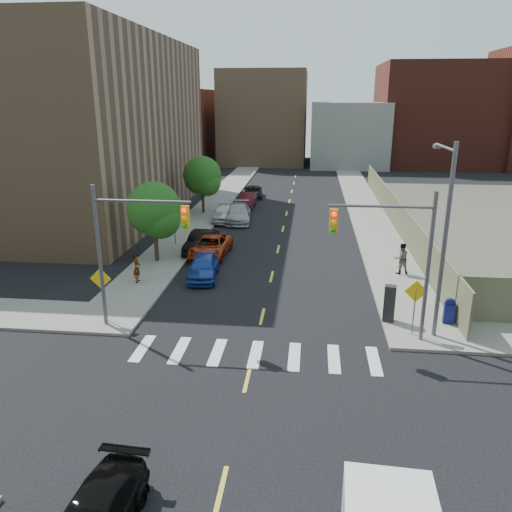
% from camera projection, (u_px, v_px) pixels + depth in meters
% --- Properties ---
extents(ground, '(160.00, 160.00, 0.00)m').
position_uv_depth(ground, '(240.00, 408.00, 18.04)').
color(ground, black).
rests_on(ground, ground).
extents(sidewalk_nw, '(3.50, 73.00, 0.15)m').
position_uv_depth(sidewalk_nw, '(224.00, 193.00, 58.13)').
color(sidewalk_nw, gray).
rests_on(sidewalk_nw, ground).
extents(sidewalk_ne, '(3.50, 73.00, 0.15)m').
position_uv_depth(sidewalk_ne, '(359.00, 196.00, 56.50)').
color(sidewalk_ne, gray).
rests_on(sidewalk_ne, ground).
extents(fence_north, '(0.12, 44.00, 2.50)m').
position_uv_depth(fence_north, '(395.00, 212.00, 43.16)').
color(fence_north, '#656949').
rests_on(fence_north, ground).
extents(building_nw, '(22.00, 30.00, 16.00)m').
position_uv_depth(building_nw, '(51.00, 128.00, 46.33)').
color(building_nw, '#8C6B4C').
rests_on(building_nw, ground).
extents(bg_bldg_west, '(14.00, 18.00, 12.00)m').
position_uv_depth(bg_bldg_west, '(170.00, 127.00, 84.82)').
color(bg_bldg_west, '#592319').
rests_on(bg_bldg_west, ground).
extents(bg_bldg_midwest, '(14.00, 16.00, 15.00)m').
position_uv_depth(bg_bldg_midwest, '(264.00, 117.00, 84.58)').
color(bg_bldg_midwest, '#8C6B4C').
rests_on(bg_bldg_midwest, ground).
extents(bg_bldg_center, '(12.00, 16.00, 10.00)m').
position_uv_depth(bg_bldg_center, '(348.00, 134.00, 81.97)').
color(bg_bldg_center, gray).
rests_on(bg_bldg_center, ground).
extents(bg_bldg_east, '(18.00, 18.00, 16.00)m').
position_uv_depth(bg_bldg_east, '(435.00, 115.00, 81.48)').
color(bg_bldg_east, '#592319').
rests_on(bg_bldg_east, ground).
extents(signal_nw, '(4.59, 0.30, 7.00)m').
position_uv_depth(signal_nw, '(129.00, 239.00, 22.98)').
color(signal_nw, '#59595E').
rests_on(signal_nw, ground).
extents(signal_ne, '(4.59, 0.30, 7.00)m').
position_uv_depth(signal_ne, '(395.00, 247.00, 21.72)').
color(signal_ne, '#59595E').
rests_on(signal_ne, ground).
extents(streetlight_ne, '(0.25, 3.70, 9.00)m').
position_uv_depth(streetlight_ne, '(444.00, 228.00, 22.12)').
color(streetlight_ne, '#59595E').
rests_on(streetlight_ne, ground).
extents(warn_sign_nw, '(1.06, 0.06, 2.83)m').
position_uv_depth(warn_sign_nw, '(101.00, 285.00, 24.41)').
color(warn_sign_nw, '#59595E').
rests_on(warn_sign_nw, ground).
extents(warn_sign_ne, '(1.06, 0.06, 2.83)m').
position_uv_depth(warn_sign_ne, '(415.00, 297.00, 22.83)').
color(warn_sign_ne, '#59595E').
rests_on(warn_sign_ne, ground).
extents(warn_sign_midwest, '(1.06, 0.06, 2.83)m').
position_uv_depth(warn_sign_midwest, '(174.00, 220.00, 37.19)').
color(warn_sign_midwest, '#59595E').
rests_on(warn_sign_midwest, ground).
extents(tree_west_near, '(3.66, 3.64, 5.52)m').
position_uv_depth(tree_west_near, '(154.00, 212.00, 33.02)').
color(tree_west_near, '#332114').
rests_on(tree_west_near, ground).
extents(tree_west_far, '(3.66, 3.64, 5.52)m').
position_uv_depth(tree_west_far, '(202.00, 178.00, 47.22)').
color(tree_west_far, '#332114').
rests_on(tree_west_far, ground).
extents(parked_car_blue, '(2.13, 4.44, 1.46)m').
position_uv_depth(parked_car_blue, '(203.00, 267.00, 30.86)').
color(parked_car_blue, '#1B3B99').
rests_on(parked_car_blue, ground).
extents(parked_car_black, '(1.94, 4.66, 1.50)m').
position_uv_depth(parked_car_black, '(201.00, 242.00, 36.12)').
color(parked_car_black, black).
rests_on(parked_car_black, ground).
extents(parked_car_red, '(2.61, 5.25, 1.43)m').
position_uv_depth(parked_car_red, '(211.00, 246.00, 35.15)').
color(parked_car_red, '#A32D10').
rests_on(parked_car_red, ground).
extents(parked_car_silver, '(2.74, 5.63, 1.58)m').
position_uv_depth(parked_car_silver, '(238.00, 213.00, 44.91)').
color(parked_car_silver, '#A3A6AB').
rests_on(parked_car_silver, ground).
extents(parked_car_white, '(2.04, 4.71, 1.58)m').
position_uv_depth(parked_car_white, '(224.00, 213.00, 45.09)').
color(parked_car_white, silver).
rests_on(parked_car_white, ground).
extents(parked_car_maroon, '(1.65, 4.51, 1.48)m').
position_uv_depth(parked_car_maroon, '(247.00, 200.00, 50.74)').
color(parked_car_maroon, '#420D12').
rests_on(parked_car_maroon, ground).
extents(parked_car_grey, '(2.50, 4.65, 1.24)m').
position_uv_depth(parked_car_grey, '(253.00, 192.00, 55.98)').
color(parked_car_grey, black).
rests_on(parked_car_grey, ground).
extents(mailbox, '(0.57, 0.46, 1.27)m').
position_uv_depth(mailbox, '(449.00, 311.00, 24.38)').
color(mailbox, '#0E1457').
rests_on(mailbox, sidewalk_ne).
extents(payphone, '(0.63, 0.55, 1.85)m').
position_uv_depth(payphone, '(389.00, 303.00, 24.50)').
color(payphone, black).
rests_on(payphone, sidewalk_ne).
extents(pedestrian_west, '(0.47, 0.67, 1.75)m').
position_uv_depth(pedestrian_west, '(137.00, 268.00, 29.73)').
color(pedestrian_west, gray).
rests_on(pedestrian_west, sidewalk_nw).
extents(pedestrian_east, '(1.07, 0.90, 1.97)m').
position_uv_depth(pedestrian_east, '(401.00, 259.00, 31.12)').
color(pedestrian_east, gray).
rests_on(pedestrian_east, sidewalk_ne).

